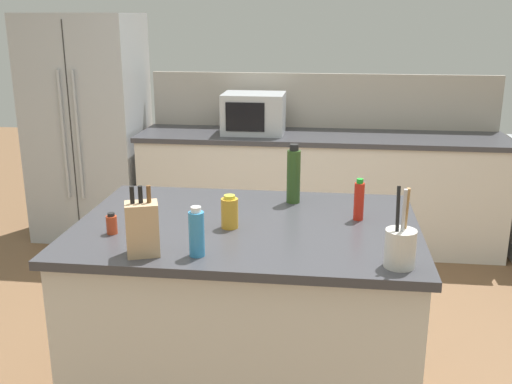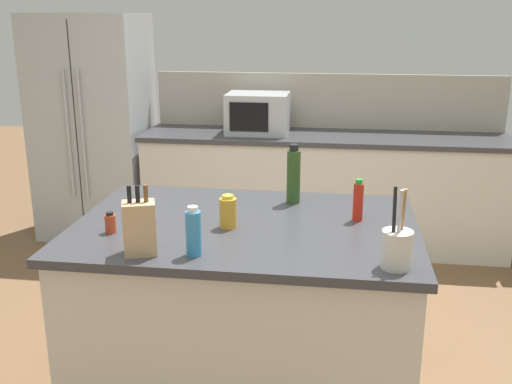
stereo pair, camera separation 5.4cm
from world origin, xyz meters
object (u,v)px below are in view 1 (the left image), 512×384
(refrigerator, at_px, (89,127))
(knife_block, at_px, (142,228))
(honey_jar, at_px, (230,212))
(olive_oil_bottle, at_px, (294,175))
(microwave, at_px, (254,113))
(utensil_crock, at_px, (400,247))
(dish_soap_bottle, at_px, (197,233))
(hot_sauce_bottle, at_px, (359,201))
(spice_jar_paprika, at_px, (112,224))

(refrigerator, distance_m, knife_block, 2.98)
(honey_jar, bearing_deg, olive_oil_bottle, 57.87)
(refrigerator, distance_m, microwave, 1.44)
(knife_block, bearing_deg, microwave, 68.49)
(utensil_crock, height_order, honey_jar, utensil_crock)
(dish_soap_bottle, relative_size, hot_sauce_bottle, 1.03)
(refrigerator, relative_size, olive_oil_bottle, 6.14)
(microwave, relative_size, hot_sauce_bottle, 2.47)
(spice_jar_paprika, bearing_deg, dish_soap_bottle, -25.13)
(refrigerator, height_order, utensil_crock, refrigerator)
(refrigerator, xyz_separation_m, spice_jar_paprika, (1.10, -2.46, 0.04))
(refrigerator, relative_size, knife_block, 6.51)
(microwave, distance_m, hot_sauce_bottle, 2.22)
(refrigerator, height_order, knife_block, refrigerator)
(spice_jar_paprika, bearing_deg, knife_block, -45.65)
(microwave, distance_m, knife_block, 2.62)
(hot_sauce_bottle, bearing_deg, honey_jar, -162.63)
(knife_block, xyz_separation_m, honey_jar, (0.30, 0.36, -0.04))
(refrigerator, bearing_deg, honey_jar, -55.12)
(refrigerator, distance_m, hot_sauce_bottle, 3.06)
(olive_oil_bottle, bearing_deg, knife_block, -125.64)
(knife_block, height_order, honey_jar, knife_block)
(olive_oil_bottle, relative_size, hot_sauce_bottle, 1.53)
(spice_jar_paprika, bearing_deg, refrigerator, 114.22)
(microwave, xyz_separation_m, utensil_crock, (0.90, -2.62, -0.08))
(honey_jar, bearing_deg, microwave, 94.54)
(knife_block, distance_m, utensil_crock, 1.02)
(spice_jar_paprika, bearing_deg, utensil_crock, -9.82)
(honey_jar, xyz_separation_m, hot_sauce_bottle, (0.59, 0.18, 0.02))
(microwave, distance_m, spice_jar_paprika, 2.43)
(knife_block, relative_size, honey_jar, 1.87)
(honey_jar, xyz_separation_m, olive_oil_bottle, (0.26, 0.42, 0.07))
(refrigerator, bearing_deg, hot_sauce_bottle, -44.05)
(knife_block, xyz_separation_m, hot_sauce_bottle, (0.88, 0.54, -0.02))
(knife_block, distance_m, hot_sauce_bottle, 1.04)
(refrigerator, relative_size, hot_sauce_bottle, 9.37)
(utensil_crock, height_order, olive_oil_bottle, utensil_crock)
(dish_soap_bottle, bearing_deg, olive_oil_bottle, 66.03)
(refrigerator, relative_size, honey_jar, 12.21)
(refrigerator, bearing_deg, utensil_crock, -48.79)
(dish_soap_bottle, xyz_separation_m, hot_sauce_bottle, (0.66, 0.53, -0.00))
(knife_block, xyz_separation_m, olive_oil_bottle, (0.56, 0.78, 0.03))
(utensil_crock, bearing_deg, refrigerator, 131.21)
(spice_jar_paprika, bearing_deg, hot_sauce_bottle, 16.56)
(microwave, height_order, spice_jar_paprika, microwave)
(spice_jar_paprika, distance_m, olive_oil_bottle, 0.96)
(dish_soap_bottle, height_order, hot_sauce_bottle, dish_soap_bottle)
(knife_block, height_order, utensil_crock, utensil_crock)
(microwave, bearing_deg, honey_jar, -85.46)
(utensil_crock, distance_m, olive_oil_bottle, 0.90)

